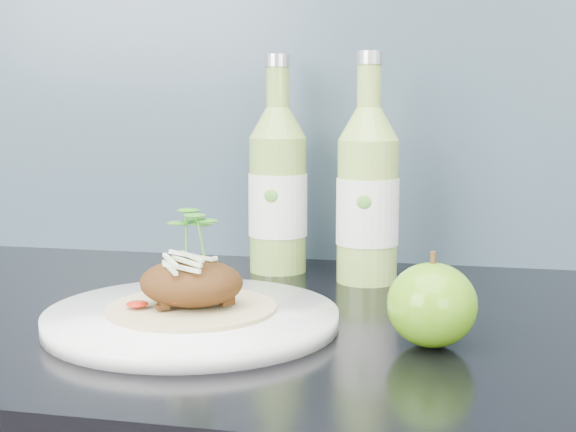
% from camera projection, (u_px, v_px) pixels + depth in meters
% --- Properties ---
extents(dinner_plate, '(0.32, 0.32, 0.02)m').
position_uv_depth(dinner_plate, '(192.00, 318.00, 0.76)').
color(dinner_plate, white).
rests_on(dinner_plate, kitchen_counter).
extents(pork_taco, '(0.16, 0.16, 0.10)m').
position_uv_depth(pork_taco, '(191.00, 280.00, 0.75)').
color(pork_taco, tan).
rests_on(pork_taco, dinner_plate).
extents(green_apple, '(0.09, 0.09, 0.08)m').
position_uv_depth(green_apple, '(432.00, 305.00, 0.69)').
color(green_apple, '#32840E').
rests_on(green_apple, kitchen_counter).
extents(cider_bottle_left, '(0.09, 0.09, 0.27)m').
position_uv_depth(cider_bottle_left, '(278.00, 190.00, 1.00)').
color(cider_bottle_left, '#83AB47').
rests_on(cider_bottle_left, kitchen_counter).
extents(cider_bottle_right, '(0.07, 0.08, 0.27)m').
position_uv_depth(cider_bottle_right, '(368.00, 196.00, 0.94)').
color(cider_bottle_right, '#91BB4D').
rests_on(cider_bottle_right, kitchen_counter).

